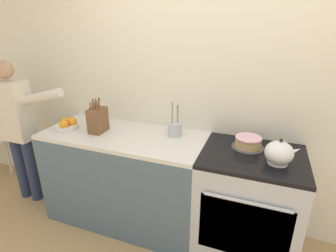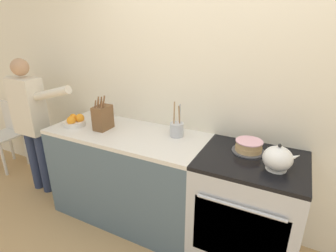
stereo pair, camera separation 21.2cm
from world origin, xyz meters
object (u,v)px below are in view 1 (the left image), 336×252
Objects in this scene: fruit_bowl at (68,125)px; stove_range at (247,204)px; layer_cake at (248,143)px; utensil_crock at (175,129)px; knife_block at (98,120)px; tea_kettle at (279,153)px; person_baker at (17,123)px.

stove_range is at bearing 2.56° from fruit_bowl.
stove_range is 0.51m from layer_cake.
layer_cake is at bearing -2.37° from utensil_crock.
knife_block is 0.70m from utensil_crock.
tea_kettle is (0.17, -0.08, 0.54)m from stove_range.
knife_block is 0.32m from fruit_bowl.
tea_kettle is 1.53m from knife_block.
layer_cake is 2.26m from person_baker.
knife_block is 0.95m from person_baker.
knife_block reaches higher than layer_cake.
utensil_crock is 1.48× the size of fruit_bowl.
tea_kettle is at bearing -1.95° from knife_block.
layer_cake is at bearing 3.91° from person_baker.
person_baker is at bearing -175.45° from knife_block.
stove_range is 1.48m from knife_block.
knife_block reaches higher than utensil_crock.
person_baker is (-1.62, -0.23, -0.08)m from utensil_crock.
utensil_crock reaches higher than fruit_bowl.
stove_range is at bearing 1.16° from person_baker.
utensil_crock is at bearing 12.92° from knife_block.
knife_block is at bearing -178.94° from stove_range.
tea_kettle reaches higher than stove_range.
layer_cake is at bearing 6.39° from fruit_bowl.
layer_cake is 1.32m from knife_block.
fruit_bowl is 0.14× the size of person_baker.
fruit_bowl reaches higher than stove_range.
knife_block is 1.53× the size of fruit_bowl.
utensil_crock is (-0.68, 0.13, 0.52)m from stove_range.
fruit_bowl is (-0.99, -0.21, -0.02)m from utensil_crock.
tea_kettle reaches higher than layer_cake.
utensil_crock is at bearing 11.80° from fruit_bowl.
utensil_crock is at bearing 177.63° from layer_cake.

